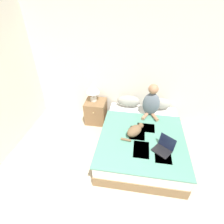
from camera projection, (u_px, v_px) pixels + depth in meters
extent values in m
cube|color=beige|center=(125.00, 68.00, 3.75)|extent=(5.14, 0.05, 2.55)
cube|color=brown|center=(141.00, 144.00, 3.52)|extent=(1.51, 1.96, 0.21)
cube|color=silver|center=(142.00, 136.00, 3.40)|extent=(1.48, 1.93, 0.21)
cube|color=#4C8470|center=(142.00, 139.00, 3.17)|extent=(1.55, 1.57, 0.02)
cube|color=#B2BC70|center=(163.00, 157.00, 2.82)|extent=(0.27, 0.28, 0.01)
cube|color=#B2BC70|center=(137.00, 133.00, 3.29)|extent=(0.28, 0.39, 0.01)
cube|color=#B2BC70|center=(146.00, 128.00, 3.41)|extent=(0.34, 0.26, 0.01)
cube|color=#B2BC70|center=(141.00, 150.00, 2.95)|extent=(0.26, 0.39, 0.01)
ellipsoid|color=gray|center=(129.00, 101.00, 3.97)|extent=(0.52, 0.22, 0.27)
ellipsoid|color=gray|center=(159.00, 104.00, 3.88)|extent=(0.52, 0.22, 0.27)
ellipsoid|color=slate|center=(151.00, 104.00, 3.62)|extent=(0.35, 0.19, 0.52)
sphere|color=#9E7051|center=(153.00, 89.00, 3.42)|extent=(0.20, 0.20, 0.20)
cylinder|color=#9E7051|center=(145.00, 116.00, 3.67)|extent=(0.17, 0.25, 0.07)
cylinder|color=#9E7051|center=(154.00, 117.00, 3.64)|extent=(0.17, 0.25, 0.07)
ellipsoid|color=brown|center=(134.00, 131.00, 3.19)|extent=(0.36, 0.38, 0.20)
sphere|color=brown|center=(141.00, 126.00, 3.27)|extent=(0.10, 0.10, 0.10)
cone|color=brown|center=(140.00, 123.00, 3.27)|extent=(0.05, 0.05, 0.05)
cone|color=brown|center=(142.00, 125.00, 3.23)|extent=(0.05, 0.05, 0.05)
cylinder|color=brown|center=(126.00, 140.00, 3.11)|extent=(0.18, 0.07, 0.04)
cube|color=black|center=(162.00, 151.00, 2.91)|extent=(0.36, 0.35, 0.02)
cube|color=black|center=(167.00, 142.00, 2.92)|extent=(0.26, 0.21, 0.22)
cube|color=brown|center=(96.00, 111.00, 4.16)|extent=(0.47, 0.46, 0.55)
sphere|color=tan|center=(93.00, 113.00, 3.90)|extent=(0.03, 0.03, 0.03)
cylinder|color=beige|center=(94.00, 99.00, 4.01)|extent=(0.15, 0.15, 0.08)
cylinder|color=beige|center=(93.00, 95.00, 3.95)|extent=(0.02, 0.02, 0.14)
cone|color=white|center=(93.00, 88.00, 3.84)|extent=(0.30, 0.30, 0.23)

